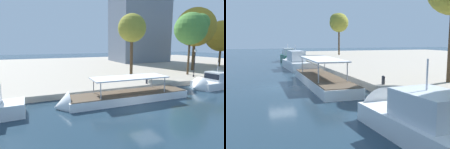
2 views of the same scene
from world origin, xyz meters
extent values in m
plane|color=#1E3342|center=(0.00, 0.00, 0.00)|extent=(220.00, 220.00, 0.00)
cube|color=#14513D|center=(-29.42, 4.64, 0.42)|extent=(7.10, 2.35, 1.74)
cone|color=#14513D|center=(-33.36, 4.60, 0.42)|extent=(1.22, 2.18, 2.17)
cube|color=silver|center=(-28.89, 4.64, 2.02)|extent=(3.20, 1.86, 1.45)
cube|color=black|center=(-30.13, 4.63, 2.09)|extent=(0.87, 1.72, 0.87)
cylinder|color=silver|center=(-29.24, 4.64, 3.16)|extent=(0.08, 0.08, 0.83)
cube|color=white|center=(-14.85, 3.74, 0.46)|extent=(9.21, 2.87, 1.58)
cone|color=white|center=(-19.81, 3.55, 0.46)|extent=(1.29, 2.44, 2.40)
cube|color=silver|center=(-14.17, 3.77, 2.04)|extent=(4.18, 2.18, 1.57)
cube|color=black|center=(-15.76, 3.71, 2.11)|extent=(1.17, 1.94, 0.94)
cylinder|color=silver|center=(-14.62, 3.75, 3.28)|extent=(0.08, 0.08, 0.93)
cube|color=white|center=(0.23, 3.87, 0.22)|extent=(13.70, 3.39, 1.21)
cone|color=white|center=(-7.09, 3.99, 0.22)|extent=(1.45, 2.86, 2.84)
cube|color=brown|center=(0.23, 3.87, 0.87)|extent=(13.42, 3.22, 0.08)
cylinder|color=#B2B2B7|center=(-3.54, 2.67, 1.73)|extent=(0.10, 0.10, 1.63)
cylinder|color=#B2B2B7|center=(-3.50, 5.19, 1.73)|extent=(0.10, 0.10, 1.63)
cylinder|color=#B2B2B7|center=(3.96, 2.54, 1.73)|extent=(0.10, 0.10, 1.63)
cylinder|color=#B2B2B7|center=(4.01, 5.06, 1.73)|extent=(0.10, 0.10, 1.63)
cube|color=silver|center=(0.23, 3.87, 2.60)|extent=(8.51, 3.04, 0.12)
cube|color=white|center=(14.85, 4.54, 0.35)|extent=(7.22, 3.37, 1.31)
cone|color=white|center=(10.92, 4.33, 0.35)|extent=(1.35, 2.91, 2.85)
cube|color=silver|center=(15.38, 4.57, 1.63)|extent=(3.31, 2.57, 1.25)
cube|color=black|center=(14.14, 4.50, 1.69)|extent=(0.97, 2.29, 0.75)
cylinder|color=silver|center=(15.03, 4.55, 2.95)|extent=(0.08, 0.08, 1.38)
cylinder|color=#2D2D33|center=(5.17, 7.88, 0.96)|extent=(0.28, 0.28, 0.53)
sphere|color=#2D2D33|center=(5.17, 7.88, 1.30)|extent=(0.31, 0.31, 0.31)
cylinder|color=#4C3823|center=(-37.13, 18.53, 3.81)|extent=(0.41, 0.41, 6.24)
sphere|color=olive|center=(-37.13, 18.53, 8.70)|extent=(4.73, 4.73, 4.73)
sphere|color=olive|center=(-37.43, 17.88, 9.42)|extent=(3.10, 3.10, 3.10)
sphere|color=olive|center=(-36.73, 18.25, 9.14)|extent=(2.84, 2.84, 2.84)
camera|label=1|loc=(-9.13, -13.42, 6.19)|focal=29.06mm
camera|label=2|loc=(24.18, -2.67, 4.44)|focal=41.11mm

